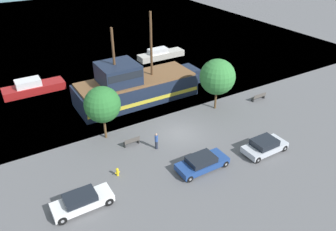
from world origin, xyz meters
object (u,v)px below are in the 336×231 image
at_px(parked_car_curb_rear, 82,201).
at_px(bench_promenade_west, 259,97).
at_px(moored_boat_dockside, 33,87).
at_px(parked_car_curb_mid, 202,163).
at_px(pirate_ship, 135,86).
at_px(parked_car_curb_front, 265,146).
at_px(moored_boat_outer, 160,54).
at_px(bench_promenade_east, 132,141).
at_px(fire_hydrant, 117,172).
at_px(pedestrian_walking_near, 156,141).

xyz_separation_m(parked_car_curb_rear, bench_promenade_west, (24.03, 6.05, -0.23)).
bearing_deg(bench_promenade_west, parked_car_curb_rear, -165.87).
distance_m(moored_boat_dockside, parked_car_curb_mid, 25.13).
height_order(pirate_ship, parked_car_curb_front, pirate_ship).
xyz_separation_m(moored_boat_outer, bench_promenade_east, (-14.35, -19.36, -0.20)).
distance_m(fire_hydrant, pedestrian_walking_near, 5.05).
bearing_deg(parked_car_curb_front, parked_car_curb_rear, 173.45).
relative_size(moored_boat_dockside, fire_hydrant, 9.77).
bearing_deg(parked_car_curb_rear, moored_boat_dockside, 87.39).
distance_m(moored_boat_dockside, fire_hydrant, 20.55).
height_order(parked_car_curb_front, bench_promenade_east, parked_car_curb_front).
xyz_separation_m(fire_hydrant, bench_promenade_east, (2.97, 3.38, 0.02)).
distance_m(pirate_ship, moored_boat_outer, 14.77).
relative_size(moored_boat_outer, parked_car_curb_rear, 1.69).
xyz_separation_m(pirate_ship, parked_car_curb_front, (5.62, -15.79, -1.14)).
height_order(fire_hydrant, pedestrian_walking_near, pedestrian_walking_near).
height_order(moored_boat_outer, parked_car_curb_rear, moored_boat_outer).
distance_m(moored_boat_outer, pedestrian_walking_near, 24.53).
bearing_deg(pirate_ship, parked_car_curb_front, -70.41).
relative_size(parked_car_curb_rear, pedestrian_walking_near, 2.66).
distance_m(parked_car_curb_rear, fire_hydrant, 4.27).
relative_size(parked_car_curb_front, parked_car_curb_mid, 0.93).
height_order(pirate_ship, fire_hydrant, pirate_ship).
height_order(moored_boat_dockside, pedestrian_walking_near, moored_boat_dockside).
relative_size(bench_promenade_east, pedestrian_walking_near, 0.93).
bearing_deg(parked_car_curb_mid, moored_boat_dockside, 111.90).
bearing_deg(fire_hydrant, pedestrian_walking_near, 19.59).
xyz_separation_m(moored_boat_dockside, parked_car_curb_mid, (9.37, -23.32, -0.04)).
xyz_separation_m(fire_hydrant, bench_promenade_west, (20.30, 3.99, 0.04)).
height_order(moored_boat_dockside, bench_promenade_east, moored_boat_dockside).
relative_size(parked_car_curb_front, fire_hydrant, 5.62).
distance_m(moored_boat_outer, bench_promenade_east, 24.10).
xyz_separation_m(parked_car_curb_front, parked_car_curb_mid, (-6.44, 1.04, -0.04)).
height_order(pirate_ship, moored_boat_outer, pirate_ship).
relative_size(fire_hydrant, bench_promenade_east, 0.49).
relative_size(moored_boat_dockside, parked_car_curb_front, 1.74).
bearing_deg(bench_promenade_east, parked_car_curb_front, -36.06).
bearing_deg(parked_car_curb_rear, bench_promenade_west, 14.13).
bearing_deg(fire_hydrant, moored_boat_outer, 52.71).
bearing_deg(bench_promenade_west, pedestrian_walking_near, -171.58).
xyz_separation_m(parked_car_curb_rear, fire_hydrant, (3.73, 2.06, -0.27)).
distance_m(pirate_ship, moored_boat_dockside, 13.36).
bearing_deg(parked_car_curb_rear, fire_hydrant, 28.88).
xyz_separation_m(pirate_ship, bench_promenade_west, (12.82, -7.81, -1.38)).
height_order(parked_car_curb_front, pedestrian_walking_near, pedestrian_walking_near).
bearing_deg(pirate_ship, parked_car_curb_rear, -128.96).
bearing_deg(bench_promenade_west, moored_boat_dockside, 144.55).
relative_size(moored_boat_dockside, parked_car_curb_rear, 1.66).
bearing_deg(bench_promenade_east, parked_car_curb_rear, -140.92).
bearing_deg(moored_boat_outer, bench_promenade_east, -126.54).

